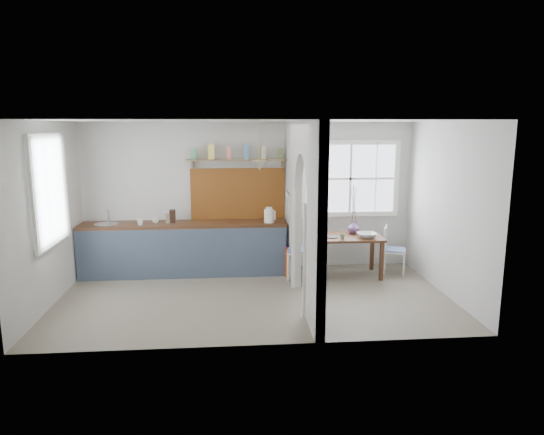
{
  "coord_description": "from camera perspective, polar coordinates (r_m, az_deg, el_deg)",
  "views": [
    {
      "loc": [
        -0.33,
        -6.89,
        2.54
      ],
      "look_at": [
        0.28,
        0.25,
        1.17
      ],
      "focal_mm": 32.0,
      "sensor_mm": 36.0,
      "label": 1
    }
  ],
  "objects": [
    {
      "name": "shelf",
      "position": [
        8.4,
        -4.08,
        7.1
      ],
      "size": [
        1.75,
        0.2,
        0.21
      ],
      "color": "#997958",
      "rests_on": "walls"
    },
    {
      "name": "walls",
      "position": [
        7.01,
        -2.14,
        0.63
      ],
      "size": [
        5.81,
        3.21,
        2.6
      ],
      "color": "#BBBBBB",
      "rests_on": "floor"
    },
    {
      "name": "table_cup",
      "position": [
        8.08,
        8.28,
        -2.2
      ],
      "size": [
        0.11,
        0.11,
        0.08
      ],
      "primitive_type": "imported",
      "rotation": [
        0.0,
        0.0,
        0.42
      ],
      "color": "#5E9156",
      "rests_on": "dining_table"
    },
    {
      "name": "nook_window",
      "position": [
        8.77,
        9.21,
        4.53
      ],
      "size": [
        1.76,
        0.1,
        1.3
      ],
      "primitive_type": null,
      "color": "white",
      "rests_on": "walls"
    },
    {
      "name": "vase",
      "position": [
        8.49,
        9.54,
        -1.14
      ],
      "size": [
        0.26,
        0.26,
        0.22
      ],
      "primitive_type": "imported",
      "rotation": [
        0.0,
        0.0,
        0.32
      ],
      "color": "#624274",
      "rests_on": "dining_table"
    },
    {
      "name": "partition",
      "position": [
        7.11,
        3.48,
        2.0
      ],
      "size": [
        0.12,
        3.2,
        2.6
      ],
      "color": "#BBBBBB",
      "rests_on": "floor"
    },
    {
      "name": "sink",
      "position": [
        8.62,
        -18.92,
        -0.8
      ],
      "size": [
        0.4,
        0.4,
        0.02
      ],
      "primitive_type": "cylinder",
      "color": "silver",
      "rests_on": "counter"
    },
    {
      "name": "chair_left",
      "position": [
        8.14,
        3.36,
        -3.79
      ],
      "size": [
        0.51,
        0.51,
        0.98
      ],
      "primitive_type": null,
      "rotation": [
        0.0,
        0.0,
        -1.73
      ],
      "color": "white",
      "rests_on": "floor"
    },
    {
      "name": "chair_right",
      "position": [
        8.71,
        14.23,
        -3.69
      ],
      "size": [
        0.48,
        0.48,
        0.82
      ],
      "primitive_type": null,
      "rotation": [
        0.0,
        0.0,
        1.2
      ],
      "color": "white",
      "rests_on": "floor"
    },
    {
      "name": "jar",
      "position": [
        8.43,
        -12.06,
        -0.08
      ],
      "size": [
        0.13,
        0.13,
        0.16
      ],
      "primitive_type": "cylinder",
      "rotation": [
        0.0,
        0.0,
        0.36
      ],
      "color": "gray",
      "rests_on": "counter"
    },
    {
      "name": "towel_magenta",
      "position": [
        8.25,
        1.61,
        -5.1
      ],
      "size": [
        0.02,
        0.03,
        0.5
      ],
      "primitive_type": "cube",
      "color": "#DC208C",
      "rests_on": "counter"
    },
    {
      "name": "towel_orange",
      "position": [
        8.21,
        1.65,
        -5.37
      ],
      "size": [
        0.02,
        0.03,
        0.53
      ],
      "primitive_type": "cube",
      "color": "#E44B01",
      "rests_on": "counter"
    },
    {
      "name": "knife_block",
      "position": [
        8.44,
        -11.62,
        0.15
      ],
      "size": [
        0.11,
        0.15,
        0.22
      ],
      "primitive_type": "cube",
      "rotation": [
        0.0,
        0.0,
        0.07
      ],
      "color": "#342319",
      "rests_on": "counter"
    },
    {
      "name": "bowl",
      "position": [
        8.23,
        11.08,
        -2.05
      ],
      "size": [
        0.33,
        0.33,
        0.08
      ],
      "primitive_type": "imported",
      "rotation": [
        0.0,
        0.0,
        0.02
      ],
      "color": "silver",
      "rests_on": "dining_table"
    },
    {
      "name": "dining_table",
      "position": [
        8.39,
        8.93,
        -4.45
      ],
      "size": [
        1.14,
        0.78,
        0.69
      ],
      "primitive_type": null,
      "rotation": [
        0.0,
        0.0,
        -0.03
      ],
      "color": "#4D301D",
      "rests_on": "floor"
    },
    {
      "name": "utensil_rail",
      "position": [
        7.92,
        1.95,
        2.92
      ],
      "size": [
        0.02,
        0.5,
        0.02
      ],
      "primitive_type": "cylinder",
      "rotation": [
        1.57,
        0.0,
        0.0
      ],
      "color": "silver",
      "rests_on": "partition"
    },
    {
      "name": "mug_a",
      "position": [
        8.34,
        -15.24,
        -0.54
      ],
      "size": [
        0.12,
        0.12,
        0.1
      ],
      "primitive_type": "imported",
      "rotation": [
        0.0,
        0.0,
        -0.1
      ],
      "color": "white",
      "rests_on": "counter"
    },
    {
      "name": "counter",
      "position": [
        8.52,
        -10.17,
        -3.51
      ],
      "size": [
        3.5,
        0.6,
        0.9
      ],
      "color": "#4D301D",
      "rests_on": "floor"
    },
    {
      "name": "backsplash",
      "position": [
        8.55,
        -4.03,
        2.8
      ],
      "size": [
        1.65,
        0.03,
        0.9
      ],
      "primitive_type": "cube",
      "color": "#934619",
      "rests_on": "walls"
    },
    {
      "name": "pendant_lamp",
      "position": [
        8.08,
        -1.5,
        6.14
      ],
      "size": [
        0.26,
        0.26,
        0.16
      ],
      "primitive_type": "cone",
      "color": "beige",
      "rests_on": "ceiling"
    },
    {
      "name": "plate",
      "position": [
        8.15,
        7.06,
        -2.29
      ],
      "size": [
        0.25,
        0.25,
        0.02
      ],
      "primitive_type": "cylinder",
      "rotation": [
        0.0,
        0.0,
        0.34
      ],
      "color": "#373131",
      "rests_on": "dining_table"
    },
    {
      "name": "mug_b",
      "position": [
        8.45,
        -13.54,
        -0.36
      ],
      "size": [
        0.11,
        0.11,
        0.09
      ],
      "primitive_type": "imported",
      "rotation": [
        0.0,
        0.0,
        0.02
      ],
      "color": "silver",
      "rests_on": "counter"
    },
    {
      "name": "kettle",
      "position": [
        8.26,
        -0.36,
        0.32
      ],
      "size": [
        0.25,
        0.22,
        0.27
      ],
      "primitive_type": null,
      "rotation": [
        0.0,
        0.0,
        -0.19
      ],
      "color": "white",
      "rests_on": "counter"
    },
    {
      "name": "floor",
      "position": [
        7.35,
        -2.07,
        -9.39
      ],
      "size": [
        5.8,
        3.2,
        0.01
      ],
      "primitive_type": "cube",
      "color": "#706456",
      "rests_on": "ground"
    },
    {
      "name": "ceiling",
      "position": [
        6.9,
        -2.21,
        11.32
      ],
      "size": [
        5.8,
        3.2,
        0.01
      ],
      "primitive_type": "cube",
      "color": "#BBBBBB",
      "rests_on": "walls"
    },
    {
      "name": "kitchen_window",
      "position": [
        7.4,
        -24.98,
        2.91
      ],
      "size": [
        0.1,
        1.16,
        1.5
      ],
      "primitive_type": null,
      "color": "white",
      "rests_on": "walls"
    }
  ]
}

